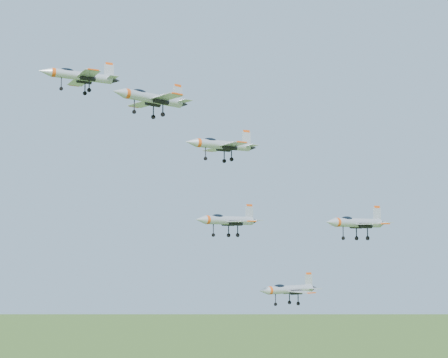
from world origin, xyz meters
TOP-DOWN VIEW (x-y plane):
  - jet_lead at (-13.13, 11.72)m, footprint 13.91×11.62m
  - jet_left_high at (-9.05, -4.96)m, footprint 13.62×11.27m
  - jet_right_high at (-3.61, -15.10)m, footprint 11.45×9.55m
  - jet_left_low at (10.41, 1.88)m, footprint 13.93×11.45m
  - jet_right_low at (23.12, -16.06)m, footprint 13.66×11.28m
  - jet_trail at (21.66, -1.30)m, footprint 13.37×11.05m

SIDE VIEW (x-z plane):
  - jet_trail at x=21.66m, z-range 105.20..108.78m
  - jet_right_low at x=23.12m, z-range 116.70..120.35m
  - jet_left_low at x=10.41m, z-range 117.28..121.02m
  - jet_right_high at x=-3.61m, z-range 127.40..130.46m
  - jet_left_high at x=-9.05m, z-range 134.91..138.54m
  - jet_lead at x=-13.13m, z-range 141.20..144.92m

